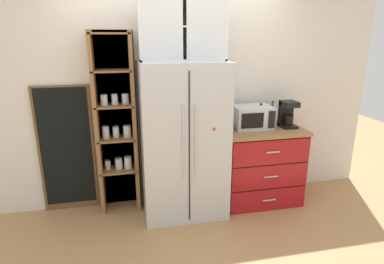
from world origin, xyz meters
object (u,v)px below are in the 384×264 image
Objects in this scene: microwave at (252,117)px; coffee_maker at (287,114)px; bottle_cobalt at (260,117)px; bottle_green at (272,115)px; mug_sage at (230,127)px; refrigerator at (183,140)px; chalkboard_menu at (67,150)px.

microwave is 1.42× the size of coffee_maker.
coffee_maker reaches higher than bottle_cobalt.
coffee_maker reaches higher than bottle_green.
coffee_maker is 0.72m from mug_sage.
mug_sage is at bearing -168.72° from bottle_green.
microwave is at bearing 6.20° from refrigerator.
mug_sage is at bearing -167.57° from bottle_cobalt.
refrigerator is 1.13m from bottle_green.
bottle_green reaches higher than mug_sage.
mug_sage is 1.86m from chalkboard_menu.
refrigerator is 16.20× the size of mug_sage.
mug_sage is (-0.71, -0.02, -0.11)m from coffee_maker.
coffee_maker is at bearing -5.65° from microwave.
refrigerator reaches higher than mug_sage.
bottle_cobalt is at bearing 12.35° from microwave.
mug_sage is (0.55, 0.03, 0.11)m from refrigerator.
coffee_maker is at bearing -5.95° from chalkboard_menu.
bottle_green is at bearing 149.49° from coffee_maker.
refrigerator reaches higher than microwave.
microwave is 0.12m from bottle_cobalt.
microwave reaches higher than mug_sage.
refrigerator is at bearing -177.79° from coffee_maker.
coffee_maker is 0.18m from bottle_green.
bottle_green is (0.27, 0.05, 0.00)m from microwave.
refrigerator is 0.86m from microwave.
mug_sage is 0.35× the size of bottle_green.
refrigerator is 3.88× the size of microwave.
coffee_maker is at bearing -12.37° from bottle_cobalt.
chalkboard_menu reaches higher than mug_sage.
microwave is 0.30× the size of chalkboard_menu.
chalkboard_menu is at bearing 173.99° from microwave.
chalkboard_menu reaches higher than bottle_cobalt.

